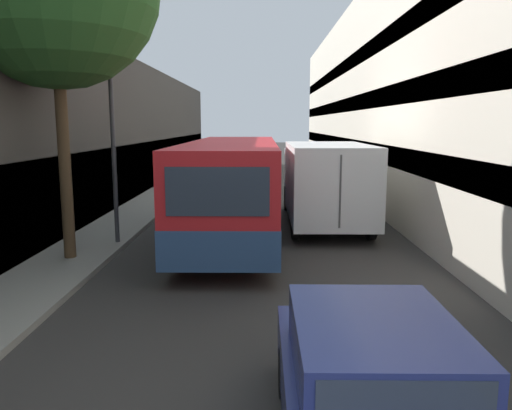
{
  "coord_description": "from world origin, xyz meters",
  "views": [
    {
      "loc": [
        0.03,
        -1.22,
        3.36
      ],
      "look_at": [
        -0.1,
        9.52,
        1.6
      ],
      "focal_mm": 35.0,
      "sensor_mm": 36.0,
      "label": 1
    }
  ],
  "objects_px": {
    "panel_van": "(246,166)",
    "street_lamp": "(110,68)",
    "box_truck": "(324,180)",
    "car_hatchback": "(374,391)",
    "bus": "(233,186)"
  },
  "relations": [
    {
      "from": "car_hatchback",
      "to": "box_truck",
      "type": "xyz_separation_m",
      "value": [
        0.95,
        11.98,
        0.77
      ]
    },
    {
      "from": "box_truck",
      "to": "street_lamp",
      "type": "xyz_separation_m",
      "value": [
        -6.07,
        -3.2,
        3.29
      ]
    },
    {
      "from": "box_truck",
      "to": "car_hatchback",
      "type": "bearing_deg",
      "value": -94.54
    },
    {
      "from": "panel_van",
      "to": "box_truck",
      "type": "bearing_deg",
      "value": -73.9
    },
    {
      "from": "car_hatchback",
      "to": "street_lamp",
      "type": "relative_size",
      "value": 0.59
    },
    {
      "from": "bus",
      "to": "panel_van",
      "type": "xyz_separation_m",
      "value": [
        -0.04,
        12.12,
        -0.41
      ]
    },
    {
      "from": "box_truck",
      "to": "panel_van",
      "type": "bearing_deg",
      "value": 106.1
    },
    {
      "from": "bus",
      "to": "panel_van",
      "type": "relative_size",
      "value": 2.36
    },
    {
      "from": "car_hatchback",
      "to": "panel_van",
      "type": "relative_size",
      "value": 0.88
    },
    {
      "from": "bus",
      "to": "box_truck",
      "type": "xyz_separation_m",
      "value": [
        2.94,
        1.77,
        -0.02
      ]
    },
    {
      "from": "panel_van",
      "to": "street_lamp",
      "type": "bearing_deg",
      "value": -102.84
    },
    {
      "from": "box_truck",
      "to": "bus",
      "type": "bearing_deg",
      "value": -148.98
    },
    {
      "from": "car_hatchback",
      "to": "panel_van",
      "type": "distance_m",
      "value": 22.42
    },
    {
      "from": "car_hatchback",
      "to": "box_truck",
      "type": "height_order",
      "value": "box_truck"
    },
    {
      "from": "car_hatchback",
      "to": "street_lamp",
      "type": "height_order",
      "value": "street_lamp"
    }
  ]
}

